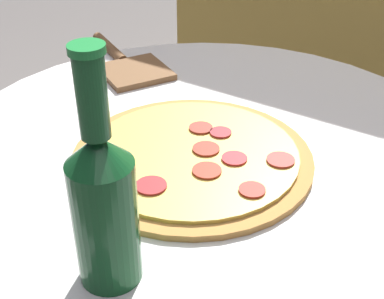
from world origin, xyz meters
The scene contains 5 objects.
table centered at (0.00, 0.00, 0.56)m, with size 0.87×0.87×0.72m.
fence_panel centered at (0.00, 0.85, 0.72)m, with size 1.27×0.04×1.44m.
pizza centered at (0.01, -0.06, 0.73)m, with size 0.36×0.36×0.02m.
beer_bottle centered at (0.06, -0.30, 0.82)m, with size 0.07×0.07×0.28m.
pizza_paddle centered at (-0.30, 0.16, 0.73)m, with size 0.28×0.20×0.02m.
Camera 1 is at (0.37, -0.62, 1.17)m, focal length 50.00 mm.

